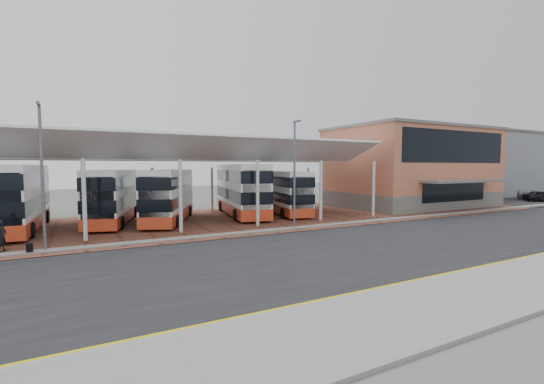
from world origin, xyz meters
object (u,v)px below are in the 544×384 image
object	(u,v)px
bus_2	(113,197)
bus_4	(241,190)
bus_3	(169,196)
bus_1	(18,198)
carpark_car_b	(536,195)
pedestrian	(2,236)
terminal	(410,167)
carpark_car_a	(541,196)
bus_5	(284,192)

from	to	relation	value
bus_2	bus_4	distance (m)	11.23
bus_3	bus_4	world-z (taller)	bus_4
bus_1	carpark_car_b	xyz separation A→B (m)	(59.49, -4.67, -1.70)
bus_2	pedestrian	world-z (taller)	bus_2
terminal	carpark_car_b	size ratio (longest dim) A/B	4.13
pedestrian	bus_3	bearing A→B (deg)	-37.37
bus_3	bus_1	bearing A→B (deg)	-159.38
bus_4	carpark_car_a	size ratio (longest dim) A/B	2.86
bus_2	bus_5	world-z (taller)	bus_2
bus_3	bus_5	world-z (taller)	bus_3
bus_4	carpark_car_b	size ratio (longest dim) A/B	2.70
terminal	carpark_car_b	xyz separation A→B (m)	(20.29, -3.86, -3.93)
bus_3	bus_4	distance (m)	7.01
bus_5	carpark_car_a	bearing A→B (deg)	2.16
carpark_car_a	carpark_car_b	world-z (taller)	carpark_car_a
bus_1	carpark_car_a	size ratio (longest dim) A/B	2.77
terminal	bus_4	bearing A→B (deg)	176.99
bus_1	carpark_car_a	xyz separation A→B (m)	(58.15, -5.96, -1.63)
terminal	pedestrian	xyz separation A→B (m)	(-39.06, -6.68, -3.73)
bus_2	carpark_car_b	distance (m)	53.41
bus_1	carpark_car_b	world-z (taller)	bus_1
carpark_car_a	pedestrian	bearing A→B (deg)	121.78
pedestrian	carpark_car_a	distance (m)	58.03
bus_2	bus_5	xyz separation A→B (m)	(15.46, -1.15, -0.09)
terminal	bus_4	distance (m)	21.74
bus_2	bus_3	world-z (taller)	bus_3
carpark_car_b	terminal	bearing A→B (deg)	142.46
carpark_car_a	carpark_car_b	xyz separation A→B (m)	(1.34, 1.30, -0.07)
bus_2	terminal	bearing A→B (deg)	12.69
carpark_car_b	bus_4	bearing A→B (deg)	146.43
bus_3	carpark_car_b	distance (m)	49.05
terminal	bus_1	world-z (taller)	terminal
terminal	bus_1	distance (m)	39.27
bus_3	pedestrian	xyz separation A→B (m)	(-10.50, -6.99, -1.30)
terminal	bus_3	xyz separation A→B (m)	(-28.55, 0.30, -2.43)
bus_5	carpark_car_b	bearing A→B (deg)	4.40
terminal	bus_3	size ratio (longest dim) A/B	1.72
terminal	pedestrian	bearing A→B (deg)	-170.29
pedestrian	bus_2	bearing A→B (deg)	-18.28
bus_4	carpark_car_b	distance (m)	42.22
bus_3	bus_5	xyz separation A→B (m)	(11.18, 0.05, -0.10)
terminal	bus_1	size ratio (longest dim) A/B	1.58
bus_2	pedestrian	size ratio (longest dim) A/B	6.23
bus_3	carpark_car_a	world-z (taller)	bus_3
bus_3	bus_5	bearing A→B (deg)	23.61
bus_1	bus_4	world-z (taller)	bus_4
terminal	bus_1	xyz separation A→B (m)	(-39.19, 0.81, -2.24)
bus_1	bus_3	bearing A→B (deg)	0.02
pedestrian	carpark_car_a	xyz separation A→B (m)	(58.01, 1.53, -0.14)
bus_3	carpark_car_a	xyz separation A→B (m)	(47.51, -5.46, -1.44)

